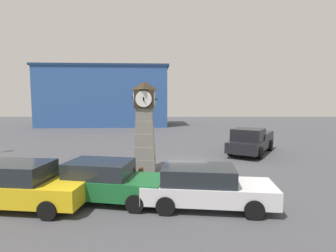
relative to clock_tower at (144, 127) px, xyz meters
name	(u,v)px	position (x,y,z in m)	size (l,w,h in m)	color
ground_plane	(183,165)	(2.17, 1.31, -2.34)	(89.95, 89.95, 0.00)	#424247
clock_tower	(144,127)	(0.00, 0.00, 0.00)	(1.37, 1.38, 4.75)	slate
bollard_near_tower	(165,185)	(1.17, -3.89, -1.85)	(0.26, 0.26, 0.97)	maroon
bollard_mid_row	(140,179)	(0.12, -3.33, -1.78)	(0.21, 0.21, 1.10)	brown
car_navy_sedan	(19,185)	(-3.93, -4.87, -1.53)	(4.61, 2.24, 1.60)	gold
car_near_tower	(105,181)	(-1.10, -4.26, -1.57)	(4.43, 2.44, 1.51)	#19602D
car_by_building	(204,186)	(2.54, -4.82, -1.59)	(4.71, 2.25, 1.46)	silver
pickup_truck	(250,140)	(7.19, 4.67, -1.40)	(4.66, 5.82, 1.85)	black
warehouse_blue_far	(104,96)	(-8.16, 25.61, 2.03)	(19.16, 8.91, 8.72)	#2D5193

